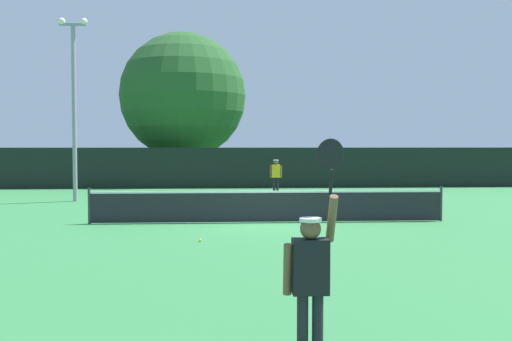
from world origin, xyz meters
TOP-DOWN VIEW (x-y plane):
  - ground_plane at (0.00, 0.00)m, footprint 120.00×120.00m
  - tennis_net at (0.00, 0.00)m, footprint 10.78×0.08m
  - perimeter_fence at (0.00, 14.03)m, footprint 33.48×0.12m
  - player_serving at (-0.46, -11.30)m, footprint 0.68×0.38m
  - player_receiving at (1.12, 9.52)m, footprint 0.57×0.24m
  - tennis_ball at (-1.93, -3.35)m, footprint 0.07×0.07m
  - light_pole at (-7.52, 6.96)m, footprint 1.18×0.28m
  - large_tree at (-3.80, 18.35)m, footprint 7.74×7.74m
  - parked_car_near at (1.42, 21.44)m, footprint 2.26×4.35m
  - parked_car_mid at (10.21, 19.50)m, footprint 2.06×4.27m

SIDE VIEW (x-z plane):
  - ground_plane at x=0.00m, z-range 0.00..0.00m
  - tennis_ball at x=-1.93m, z-range 0.00..0.07m
  - tennis_net at x=0.00m, z-range -0.02..1.05m
  - parked_car_near at x=1.42m, z-range -0.07..1.62m
  - parked_car_mid at x=10.21m, z-range -0.07..1.62m
  - player_receiving at x=1.12m, z-range 0.19..1.84m
  - player_serving at x=-0.46m, z-range -0.16..2.26m
  - perimeter_fence at x=0.00m, z-range 0.00..2.21m
  - light_pole at x=-7.52m, z-range 0.56..8.13m
  - large_tree at x=-3.80m, z-range 0.75..9.99m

